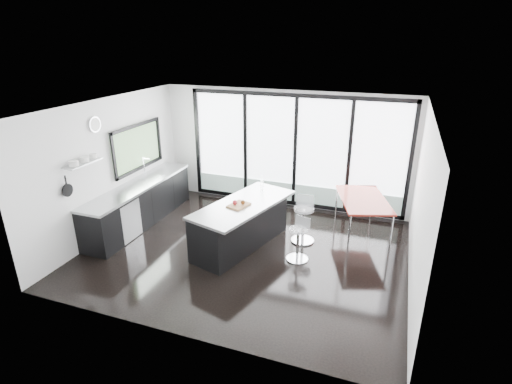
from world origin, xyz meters
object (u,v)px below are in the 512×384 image
at_px(island, 241,224).
at_px(bar_stool_far, 303,225).
at_px(red_table, 361,217).
at_px(bar_stool_near, 298,244).

relative_size(island, bar_stool_far, 3.30).
height_order(bar_stool_far, red_table, red_table).
bearing_deg(bar_stool_near, island, -168.12).
height_order(bar_stool_near, red_table, red_table).
bearing_deg(bar_stool_near, bar_stool_far, 115.63).
height_order(island, bar_stool_far, island).
distance_m(island, red_table, 2.52).
bearing_deg(red_table, bar_stool_far, -148.43).
relative_size(island, red_table, 1.57).
bearing_deg(island, red_table, 29.42).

